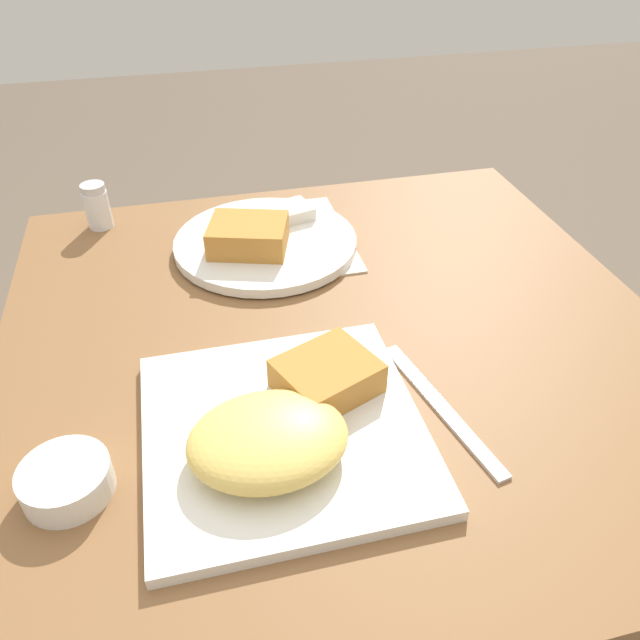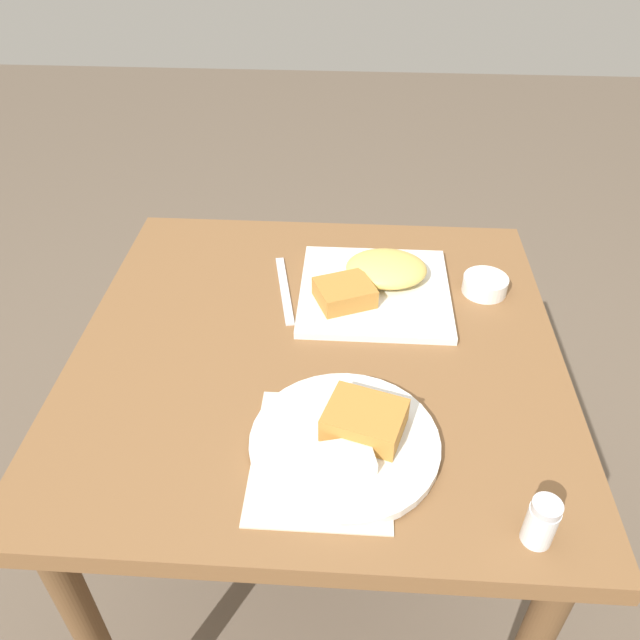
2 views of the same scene
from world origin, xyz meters
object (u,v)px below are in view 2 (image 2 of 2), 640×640
(plate_square_near, at_px, (375,283))
(plate_oval_far, at_px, (348,439))
(sauce_ramekin, at_px, (485,284))
(butter_knife, at_px, (285,289))
(salt_shaker, at_px, (541,524))

(plate_square_near, height_order, plate_oval_far, plate_square_near)
(sauce_ramekin, relative_size, butter_knife, 0.39)
(plate_oval_far, relative_size, salt_shaker, 3.79)
(sauce_ramekin, bearing_deg, plate_square_near, 4.01)
(plate_oval_far, height_order, salt_shaker, salt_shaker)
(sauce_ramekin, bearing_deg, salt_shaker, 88.89)
(plate_oval_far, height_order, sauce_ramekin, plate_oval_far)
(salt_shaker, bearing_deg, plate_square_near, -68.87)
(plate_square_near, bearing_deg, plate_oval_far, 83.90)
(plate_square_near, relative_size, sauce_ramekin, 3.33)
(plate_oval_far, bearing_deg, butter_knife, -70.66)
(salt_shaker, bearing_deg, sauce_ramekin, -91.11)
(plate_oval_far, distance_m, sauce_ramekin, 0.46)
(plate_square_near, distance_m, salt_shaker, 0.54)
(plate_square_near, xyz_separation_m, plate_oval_far, (0.04, 0.38, -0.00))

